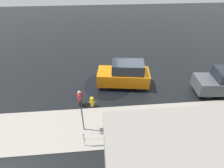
# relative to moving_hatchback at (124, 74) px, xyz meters

# --- Properties ---
(ground_plane) EXTENTS (60.00, 60.00, 0.00)m
(ground_plane) POSITION_rel_moving_hatchback_xyz_m (-0.74, -0.15, -1.03)
(ground_plane) COLOR black
(kerb_strip) EXTENTS (24.00, 3.20, 0.04)m
(kerb_strip) POSITION_rel_moving_hatchback_xyz_m (-0.74, 4.05, -1.01)
(kerb_strip) COLOR gray
(kerb_strip) RESTS_ON ground
(moving_hatchback) EXTENTS (4.10, 2.24, 2.06)m
(moving_hatchback) POSITION_rel_moving_hatchback_xyz_m (0.00, 0.00, 0.00)
(moving_hatchback) COLOR orange
(moving_hatchback) RESTS_ON ground
(fire_hydrant) EXTENTS (0.42, 0.31, 0.80)m
(fire_hydrant) POSITION_rel_moving_hatchback_xyz_m (2.49, 2.21, -0.63)
(fire_hydrant) COLOR gold
(fire_hydrant) RESTS_ON ground
(pedestrian) EXTENTS (0.31, 0.56, 1.22)m
(pedestrian) POSITION_rel_moving_hatchback_xyz_m (3.29, 2.02, -0.34)
(pedestrian) COLOR #B2262D
(pedestrian) RESTS_ON ground
(metal_railing) EXTENTS (8.78, 0.04, 1.05)m
(metal_railing) POSITION_rel_moving_hatchback_xyz_m (-1.48, 5.32, -0.31)
(metal_railing) COLOR #B7BABF
(metal_railing) RESTS_ON ground
(sign_post) EXTENTS (0.07, 0.44, 2.40)m
(sign_post) POSITION_rel_moving_hatchback_xyz_m (2.98, 4.20, 0.55)
(sign_post) COLOR #4C4C51
(sign_post) RESTS_ON ground
(puddle_patch) EXTENTS (3.84, 3.84, 0.01)m
(puddle_patch) POSITION_rel_moving_hatchback_xyz_m (1.23, -0.16, -1.02)
(puddle_patch) COLOR black
(puddle_patch) RESTS_ON ground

